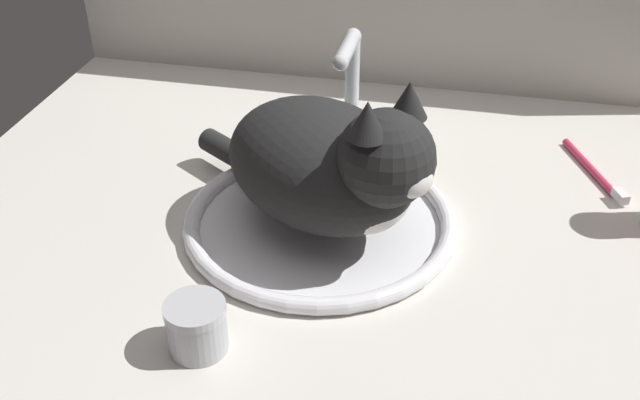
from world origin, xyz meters
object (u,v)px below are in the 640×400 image
faucet (350,104)px  metal_jar (197,326)px  sink_basin (320,221)px  cat (332,164)px  toothbrush (595,172)px

faucet → metal_jar: bearing=-100.0°
sink_basin → metal_jar: bearing=-108.2°
sink_basin → cat: cat is taller
metal_jar → toothbrush: metal_jar is taller
sink_basin → toothbrush: bearing=29.9°
faucet → metal_jar: size_ratio=2.88×
faucet → metal_jar: faucet is taller
cat → toothbrush: 39.36cm
faucet → toothbrush: faucet is taller
sink_basin → faucet: size_ratio=1.88×
cat → toothbrush: cat is taller
metal_jar → cat: bearing=67.1°
faucet → toothbrush: size_ratio=1.12×
faucet → cat: cat is taller
sink_basin → metal_jar: size_ratio=5.41×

